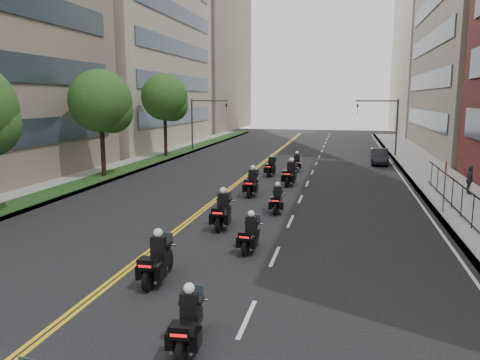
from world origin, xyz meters
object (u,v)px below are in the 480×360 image
Objects in this scene: motorcycle_6 at (252,184)px; motorcycle_7 at (291,175)px; motorcycle_4 at (223,212)px; motorcycle_3 at (250,235)px; motorcycle_9 at (297,163)px; motorcycle_2 at (157,261)px; motorcycle_1 at (188,324)px; motorcycle_8 at (271,167)px; pedestrian_c at (470,180)px; parked_sedan at (379,156)px; motorcycle_5 at (277,200)px.

motorcycle_6 is 0.99× the size of motorcycle_7.
motorcycle_3 is at bearing -59.61° from motorcycle_4.
motorcycle_2 is at bearing -98.02° from motorcycle_9.
motorcycle_9 is (1.56, 17.10, -0.10)m from motorcycle_4.
motorcycle_1 is at bearing -82.40° from motorcycle_7.
motorcycle_6 is 7.21m from motorcycle_8.
motorcycle_1 is at bearing 152.74° from pedestrian_c.
motorcycle_8 is at bearing 100.26° from motorcycle_3.
motorcycle_9 is (1.62, 10.02, -0.09)m from motorcycle_6.
motorcycle_3 is 13.70m from motorcycle_7.
parked_sedan is at bearing 74.08° from motorcycle_1.
motorcycle_9 is (-0.25, 27.11, 0.01)m from motorcycle_1.
pedestrian_c reaches higher than motorcycle_2.
motorcycle_2 is 1.08× the size of motorcycle_9.
motorcycle_8 is (-1.82, 3.45, -0.08)m from motorcycle_7.
motorcycle_9 is at bearing -138.79° from parked_sedan.
motorcycle_9 reaches higher than motorcycle_3.
motorcycle_4 reaches higher than motorcycle_5.
motorcycle_5 is at bearing 92.75° from motorcycle_3.
motorcycle_4 is 7.09m from motorcycle_6.
motorcycle_4 is at bearing -84.69° from motorcycle_8.
motorcycle_6 reaches higher than motorcycle_5.
motorcycle_1 is 0.51× the size of parked_sedan.
motorcycle_2 is 1.38× the size of pedestrian_c.
motorcycle_7 is 1.12× the size of motorcycle_8.
parked_sedan is 13.70m from pedestrian_c.
motorcycle_3 is at bearing -78.59° from motorcycle_6.
pedestrian_c is (4.17, -13.05, 0.31)m from parked_sedan.
motorcycle_9 is (1.98, 23.57, -0.05)m from motorcycle_2.
motorcycle_1 is 0.85× the size of motorcycle_7.
motorcycle_2 is 0.93× the size of motorcycle_7.
motorcycle_4 is 24.03m from parked_sedan.
parked_sedan is at bearing 67.99° from motorcycle_4.
motorcycle_4 is 1.47× the size of pedestrian_c.
motorcycle_8 is at bearing 89.47° from motorcycle_1.
motorcycle_1 reaches higher than motorcycle_5.
motorcycle_2 is 30.30m from parked_sedan.
motorcycle_8 is 3.23m from motorcycle_9.
motorcycle_3 is at bearing -92.49° from motorcycle_9.
motorcycle_9 is 0.52× the size of parked_sedan.
motorcycle_4 is 14.30m from motorcycle_8.
motorcycle_3 is 6.20m from motorcycle_5.
motorcycle_5 is 0.95× the size of motorcycle_8.
motorcycle_8 is at bearing -122.98° from motorcycle_9.
motorcycle_6 reaches higher than motorcycle_3.
motorcycle_6 is at bearing 88.21° from motorcycle_2.
motorcycle_5 is at bearing -60.98° from motorcycle_6.
motorcycle_6 is at bearing -108.49° from motorcycle_7.
motorcycle_7 is 1.48× the size of pedestrian_c.
motorcycle_9 is (1.60, 2.81, -0.02)m from motorcycle_8.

